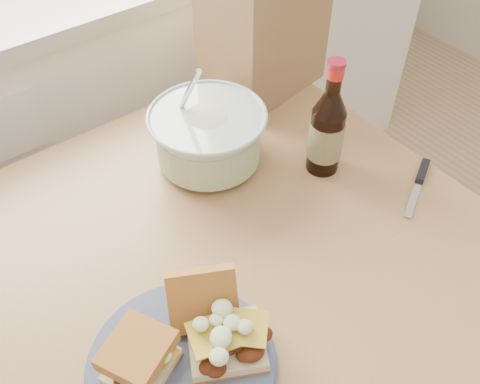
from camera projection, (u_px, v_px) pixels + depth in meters
cabinet_run at (94, 110)px, 1.71m from camera, size 2.50×0.64×0.94m
dining_table at (236, 277)px, 1.06m from camera, size 0.91×0.91×0.76m
plate at (182, 364)px, 0.80m from camera, size 0.28×0.28×0.02m
sandwich_left at (139, 357)px, 0.76m from camera, size 0.12×0.12×0.07m
sandwich_right at (218, 325)px, 0.80m from camera, size 0.15×0.20×0.10m
coleslaw_bowl at (208, 139)px, 1.08m from camera, size 0.24×0.24×0.24m
beer_bottle at (327, 131)px, 1.05m from camera, size 0.07×0.07×0.25m
knife at (420, 178)px, 1.08m from camera, size 0.16×0.09×0.01m
paper_bag at (264, 19)px, 1.20m from camera, size 0.29×0.22×0.35m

